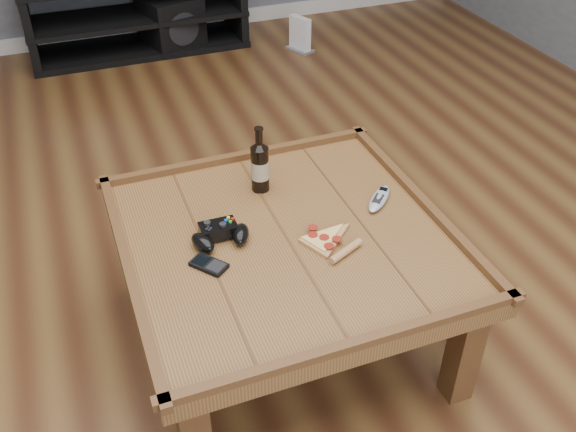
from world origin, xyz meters
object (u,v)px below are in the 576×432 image
object	(u,v)px
pizza_slice	(327,241)
game_console	(300,35)
game_controller	(220,234)
remote_control	(379,199)
media_console	(136,14)
subwoofer	(171,22)
beer_bottle	(260,165)
coffee_table	(286,251)
smartphone	(209,265)

from	to	relation	value
pizza_slice	game_console	distance (m)	2.62
game_controller	remote_control	distance (m)	0.55
media_console	subwoofer	world-z (taller)	media_console
game_controller	game_console	distance (m)	2.62
game_controller	game_console	bearing A→B (deg)	63.67
beer_bottle	coffee_table	bearing A→B (deg)	-92.25
media_console	beer_bottle	xyz separation A→B (m)	(0.01, -2.48, 0.30)
game_controller	game_console	xyz separation A→B (m)	(1.19, 2.31, -0.37)
pizza_slice	beer_bottle	bearing A→B (deg)	80.35
game_controller	pizza_slice	bearing A→B (deg)	-22.11
media_console	game_console	world-z (taller)	media_console
media_console	beer_bottle	bearing A→B (deg)	-89.75
remote_control	game_console	bearing A→B (deg)	119.53
media_console	smartphone	size ratio (longest dim) A/B	11.59
smartphone	remote_control	bearing A→B (deg)	-27.96
game_controller	subwoofer	distance (m)	2.73
game_console	remote_control	bearing A→B (deg)	-128.25
subwoofer	game_controller	bearing A→B (deg)	-114.48
game_console	media_console	bearing A→B (deg)	135.84
pizza_slice	game_console	world-z (taller)	pizza_slice
beer_bottle	game_console	bearing A→B (deg)	64.78
media_console	smartphone	xyz separation A→B (m)	(-0.26, -2.80, 0.21)
coffee_table	subwoofer	bearing A→B (deg)	85.44
subwoofer	game_console	world-z (taller)	subwoofer
pizza_slice	game_controller	bearing A→B (deg)	132.31
media_console	pizza_slice	bearing A→B (deg)	-87.86
coffee_table	beer_bottle	xyz separation A→B (m)	(0.01, 0.27, 0.15)
game_controller	game_console	world-z (taller)	game_controller
game_controller	smartphone	bearing A→B (deg)	-121.69
coffee_table	game_console	world-z (taller)	coffee_table
media_console	game_controller	xyz separation A→B (m)	(-0.20, -2.70, 0.23)
media_console	game_console	size ratio (longest dim) A/B	6.14
game_controller	remote_control	bearing A→B (deg)	2.16
media_console	subwoofer	distance (m)	0.23
game_controller	subwoofer	size ratio (longest dim) A/B	0.48
beer_bottle	remote_control	world-z (taller)	beer_bottle
game_controller	pizza_slice	world-z (taller)	game_controller
pizza_slice	smartphone	size ratio (longest dim) A/B	2.24
coffee_table	beer_bottle	size ratio (longest dim) A/B	4.34
beer_bottle	smartphone	size ratio (longest dim) A/B	1.96
smartphone	remote_control	world-z (taller)	remote_control
beer_bottle	smartphone	xyz separation A→B (m)	(-0.27, -0.33, -0.09)
remote_control	subwoofer	size ratio (longest dim) A/B	0.36
game_controller	subwoofer	xyz separation A→B (m)	(0.41, 2.68, -0.30)
beer_bottle	subwoofer	xyz separation A→B (m)	(0.21, 2.46, -0.37)
smartphone	game_console	bearing A→B (deg)	24.06
coffee_table	subwoofer	distance (m)	2.75
remote_control	game_console	distance (m)	2.41
media_console	smartphone	world-z (taller)	media_console
beer_bottle	game_console	distance (m)	2.35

